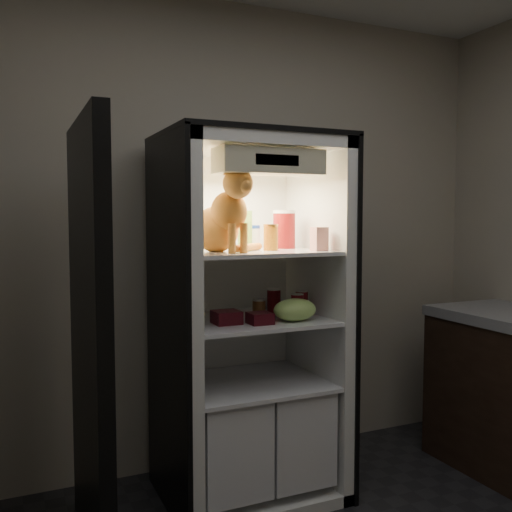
{
  "coord_description": "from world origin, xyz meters",
  "views": [
    {
      "loc": [
        -1.17,
        -1.34,
        1.46
      ],
      "look_at": [
        0.03,
        1.32,
        1.26
      ],
      "focal_mm": 40.0,
      "sensor_mm": 36.0,
      "label": 1
    }
  ],
  "objects_px": {
    "parmesan_shaker": "(245,230)",
    "condiment_jar": "(259,308)",
    "salsa_jar": "(271,237)",
    "grape_bag": "(295,310)",
    "mayo_tub": "(252,237)",
    "soda_can_c": "(297,306)",
    "refrigerator": "(246,344)",
    "soda_can_a": "(274,302)",
    "berry_box_right": "(260,318)",
    "soda_can_b": "(302,302)",
    "cream_carton": "(319,239)",
    "pepper_jar": "(284,229)",
    "berry_box_left": "(226,317)",
    "tabby_cat": "(223,219)"
  },
  "relations": [
    {
      "from": "refrigerator",
      "to": "soda_can_a",
      "type": "xyz_separation_m",
      "value": [
        0.15,
        -0.01,
        0.22
      ]
    },
    {
      "from": "tabby_cat",
      "to": "berry_box_left",
      "type": "height_order",
      "value": "tabby_cat"
    },
    {
      "from": "parmesan_shaker",
      "to": "berry_box_right",
      "type": "distance_m",
      "value": 0.48
    },
    {
      "from": "mayo_tub",
      "to": "soda_can_a",
      "type": "xyz_separation_m",
      "value": [
        0.08,
        -0.11,
        -0.34
      ]
    },
    {
      "from": "refrigerator",
      "to": "condiment_jar",
      "type": "bearing_deg",
      "value": -46.48
    },
    {
      "from": "salsa_jar",
      "to": "grape_bag",
      "type": "relative_size",
      "value": 0.59
    },
    {
      "from": "parmesan_shaker",
      "to": "condiment_jar",
      "type": "height_order",
      "value": "parmesan_shaker"
    },
    {
      "from": "tabby_cat",
      "to": "soda_can_c",
      "type": "relative_size",
      "value": 3.57
    },
    {
      "from": "soda_can_b",
      "to": "berry_box_right",
      "type": "height_order",
      "value": "soda_can_b"
    },
    {
      "from": "refrigerator",
      "to": "soda_can_c",
      "type": "bearing_deg",
      "value": -31.11
    },
    {
      "from": "parmesan_shaker",
      "to": "condiment_jar",
      "type": "bearing_deg",
      "value": -46.6
    },
    {
      "from": "refrigerator",
      "to": "berry_box_right",
      "type": "xyz_separation_m",
      "value": [
        -0.03,
        -0.23,
        0.18
      ]
    },
    {
      "from": "refrigerator",
      "to": "soda_can_b",
      "type": "bearing_deg",
      "value": -11.53
    },
    {
      "from": "parmesan_shaker",
      "to": "soda_can_c",
      "type": "height_order",
      "value": "parmesan_shaker"
    },
    {
      "from": "parmesan_shaker",
      "to": "soda_can_b",
      "type": "bearing_deg",
      "value": -12.45
    },
    {
      "from": "salsa_jar",
      "to": "soda_can_c",
      "type": "bearing_deg",
      "value": -4.57
    },
    {
      "from": "pepper_jar",
      "to": "berry_box_right",
      "type": "height_order",
      "value": "pepper_jar"
    },
    {
      "from": "condiment_jar",
      "to": "grape_bag",
      "type": "height_order",
      "value": "grape_bag"
    },
    {
      "from": "berry_box_right",
      "to": "parmesan_shaker",
      "type": "bearing_deg",
      "value": 84.97
    },
    {
      "from": "refrigerator",
      "to": "condiment_jar",
      "type": "height_order",
      "value": "refrigerator"
    },
    {
      "from": "grape_bag",
      "to": "berry_box_right",
      "type": "bearing_deg",
      "value": 179.75
    },
    {
      "from": "mayo_tub",
      "to": "soda_can_c",
      "type": "relative_size",
      "value": 1.03
    },
    {
      "from": "cream_carton",
      "to": "berry_box_right",
      "type": "relative_size",
      "value": 1.08
    },
    {
      "from": "refrigerator",
      "to": "soda_can_a",
      "type": "height_order",
      "value": "refrigerator"
    },
    {
      "from": "refrigerator",
      "to": "parmesan_shaker",
      "type": "height_order",
      "value": "refrigerator"
    },
    {
      "from": "soda_can_c",
      "to": "grape_bag",
      "type": "height_order",
      "value": "soda_can_c"
    },
    {
      "from": "pepper_jar",
      "to": "soda_can_b",
      "type": "xyz_separation_m",
      "value": [
        0.07,
        -0.07,
        -0.39
      ]
    },
    {
      "from": "grape_bag",
      "to": "berry_box_left",
      "type": "bearing_deg",
      "value": 168.31
    },
    {
      "from": "soda_can_a",
      "to": "soda_can_b",
      "type": "relative_size",
      "value": 1.09
    },
    {
      "from": "salsa_jar",
      "to": "soda_can_a",
      "type": "distance_m",
      "value": 0.37
    },
    {
      "from": "parmesan_shaker",
      "to": "soda_can_a",
      "type": "height_order",
      "value": "parmesan_shaker"
    },
    {
      "from": "mayo_tub",
      "to": "soda_can_c",
      "type": "distance_m",
      "value": 0.45
    },
    {
      "from": "salsa_jar",
      "to": "soda_can_b",
      "type": "bearing_deg",
      "value": 16.76
    },
    {
      "from": "mayo_tub",
      "to": "cream_carton",
      "type": "height_order",
      "value": "mayo_tub"
    },
    {
      "from": "mayo_tub",
      "to": "soda_can_b",
      "type": "distance_m",
      "value": 0.44
    },
    {
      "from": "soda_can_b",
      "to": "grape_bag",
      "type": "relative_size",
      "value": 0.55
    },
    {
      "from": "mayo_tub",
      "to": "berry_box_left",
      "type": "distance_m",
      "value": 0.52
    },
    {
      "from": "refrigerator",
      "to": "cream_carton",
      "type": "distance_m",
      "value": 0.68
    },
    {
      "from": "parmesan_shaker",
      "to": "berry_box_right",
      "type": "relative_size",
      "value": 1.84
    },
    {
      "from": "mayo_tub",
      "to": "salsa_jar",
      "type": "relative_size",
      "value": 0.93
    },
    {
      "from": "salsa_jar",
      "to": "berry_box_left",
      "type": "height_order",
      "value": "salsa_jar"
    },
    {
      "from": "parmesan_shaker",
      "to": "berry_box_left",
      "type": "height_order",
      "value": "parmesan_shaker"
    },
    {
      "from": "soda_can_b",
      "to": "berry_box_left",
      "type": "bearing_deg",
      "value": -168.4
    },
    {
      "from": "refrigerator",
      "to": "parmesan_shaker",
      "type": "distance_m",
      "value": 0.6
    },
    {
      "from": "tabby_cat",
      "to": "mayo_tub",
      "type": "bearing_deg",
      "value": 28.72
    },
    {
      "from": "tabby_cat",
      "to": "salsa_jar",
      "type": "xyz_separation_m",
      "value": [
        0.26,
        0.02,
        -0.09
      ]
    },
    {
      "from": "salsa_jar",
      "to": "berry_box_right",
      "type": "height_order",
      "value": "salsa_jar"
    },
    {
      "from": "parmesan_shaker",
      "to": "condiment_jar",
      "type": "distance_m",
      "value": 0.41
    },
    {
      "from": "berry_box_right",
      "to": "grape_bag",
      "type": "bearing_deg",
      "value": -0.25
    },
    {
      "from": "cream_carton",
      "to": "condiment_jar",
      "type": "height_order",
      "value": "cream_carton"
    }
  ]
}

